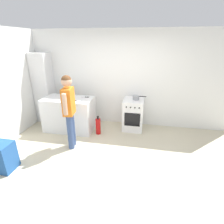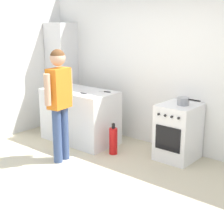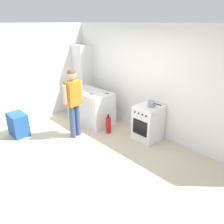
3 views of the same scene
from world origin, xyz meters
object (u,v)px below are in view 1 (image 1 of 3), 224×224
Objects in this scene: pot at (136,98)px; recycling_crate_lower at (1,162)px; knife_utility at (77,101)px; person at (69,106)px; fire_extinguisher at (98,126)px; oven_left at (133,114)px; knife_chef at (60,100)px; larder_cabinet at (44,88)px; knife_paring at (86,97)px.

pot is 0.68× the size of recycling_crate_lower.
knife_utility is 0.15× the size of person.
oven_left is at bearing 28.78° from fire_extinguisher.
oven_left is 3.38× the size of knife_utility.
knife_chef is 1.82m from recycling_crate_lower.
oven_left is at bearing 42.06° from person.
knife_chef and knife_utility have the same top height.
pot is 2.71m from larder_cabinet.
person is (-1.36, -1.18, 0.09)m from pot.
larder_cabinet is at bearing 98.10° from recycling_crate_lower.
fire_extinguisher is 0.96× the size of recycling_crate_lower.
oven_left is 0.49m from pot.
pot is 1.80m from person.
recycling_crate_lower is (-1.06, -1.96, -0.77)m from knife_paring.
person is at bearing -137.94° from oven_left.
fire_extinguisher is at bearing -18.05° from larder_cabinet.
fire_extinguisher is 2.23m from recycling_crate_lower.
knife_paring is at bearing 145.19° from fire_extinguisher.
knife_chef is 0.68m from knife_paring.
oven_left is 1.70× the size of fire_extinguisher.
person reaches higher than fire_extinguisher.
knife_paring is at bearing 61.53° from recycling_crate_lower.
knife_utility reaches higher than recycling_crate_lower.
person reaches higher than knife_utility.
oven_left is 2.71m from larder_cabinet.
knife_chef is 1.18m from fire_extinguisher.
oven_left is at bearing 9.18° from knife_paring.
knife_chef is 1.23× the size of knife_utility.
knife_utility is 0.48× the size of recycling_crate_lower.
recycling_crate_lower is (-1.46, -1.69, -0.08)m from fire_extinguisher.
knife_chef is 1.09m from larder_cabinet.
oven_left reaches higher than fire_extinguisher.
person is 1.13m from fire_extinguisher.
knife_utility is 0.34m from knife_paring.
knife_utility is at bearing 98.18° from person.
person is 0.83× the size of larder_cabinet.
knife_chef and knife_paring have the same top height.
larder_cabinet reaches higher than pot.
pot is at bearing 40.89° from person.
knife_chef is at bearing -161.98° from oven_left.
oven_left is 1.63× the size of recycling_crate_lower.
knife_utility is at bearing -26.48° from larder_cabinet.
larder_cabinet is (-0.83, 0.69, 0.10)m from knife_chef.
oven_left is 1.01m from fire_extinguisher.
recycling_crate_lower is 2.45m from larder_cabinet.
knife_chef is (-1.88, -0.59, -0.00)m from pot.
person is at bearing -92.33° from knife_paring.
person is 3.19× the size of recycling_crate_lower.
larder_cabinet is (-2.65, 0.10, 0.57)m from oven_left.
knife_paring reaches higher than recycling_crate_lower.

